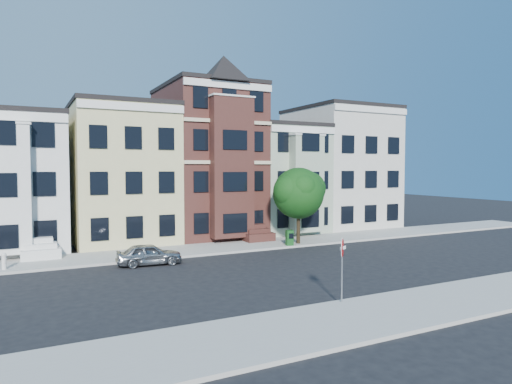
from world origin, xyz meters
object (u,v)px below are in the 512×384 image
parked_car (149,254)px  stop_sign (342,266)px  street_tree (298,197)px  newspaper_box (290,238)px  fire_hydrant (4,263)px

parked_car → stop_sign: (5.02, -11.28, 1.00)m
street_tree → newspaper_box: 3.05m
fire_hydrant → newspaper_box: bearing=-1.4°
parked_car → newspaper_box: (10.22, 1.32, 0.06)m
parked_car → stop_sign: bearing=-150.9°
stop_sign → newspaper_box: bearing=43.3°
street_tree → newspaper_box: (-1.00, -0.43, -2.84)m
stop_sign → fire_hydrant: bearing=109.3°
newspaper_box → parked_car: bearing=-161.8°
fire_hydrant → stop_sign: stop_sign is taller
parked_car → newspaper_box: parked_car is taller
newspaper_box → stop_sign: size_ratio=0.36×
street_tree → newspaper_box: size_ratio=6.33×
newspaper_box → fire_hydrant: 17.59m
newspaper_box → street_tree: bearing=34.2°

